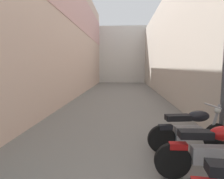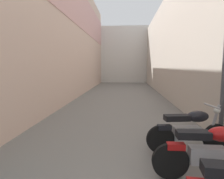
% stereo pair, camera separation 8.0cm
% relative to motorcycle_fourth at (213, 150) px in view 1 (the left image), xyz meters
% --- Properties ---
extents(ground_plane, '(39.86, 39.86, 0.00)m').
position_rel_motorcycle_fourth_xyz_m(ground_plane, '(-1.65, 5.65, -0.50)').
color(ground_plane, slate).
extents(building_left, '(0.45, 23.86, 7.56)m').
position_rel_motorcycle_fourth_xyz_m(building_left, '(-4.44, 7.61, 3.32)').
color(building_left, beige).
rests_on(building_left, ground).
extents(building_right, '(0.45, 23.86, 6.03)m').
position_rel_motorcycle_fourth_xyz_m(building_right, '(1.14, 7.65, 2.51)').
color(building_right, beige).
rests_on(building_right, ground).
extents(building_far_end, '(8.18, 2.00, 6.39)m').
position_rel_motorcycle_fourth_xyz_m(building_far_end, '(-1.65, 20.58, 2.70)').
color(building_far_end, silver).
rests_on(building_far_end, ground).
extents(motorcycle_fourth, '(1.85, 0.58, 1.04)m').
position_rel_motorcycle_fourth_xyz_m(motorcycle_fourth, '(0.00, 0.00, 0.00)').
color(motorcycle_fourth, black).
rests_on(motorcycle_fourth, ground).
extents(motorcycle_fifth, '(1.84, 0.58, 1.04)m').
position_rel_motorcycle_fourth_xyz_m(motorcycle_fifth, '(-0.00, 1.09, 0.00)').
color(motorcycle_fifth, black).
rests_on(motorcycle_fifth, ground).
extents(street_lamp, '(0.79, 0.18, 5.10)m').
position_rel_motorcycle_fourth_xyz_m(street_lamp, '(0.71, 1.39, 2.45)').
color(street_lamp, '#47474C').
rests_on(street_lamp, ground).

